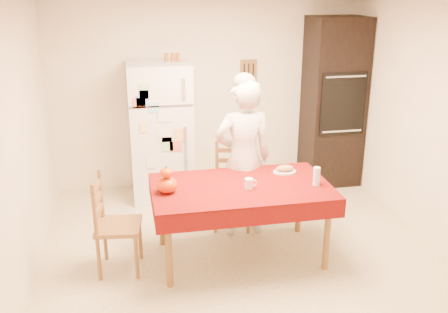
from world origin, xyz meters
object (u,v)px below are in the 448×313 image
object	(u,v)px
pumpkin_lower	(167,185)
dining_table	(241,192)
chair_left	(111,221)
seated_woman	(243,159)
bread_plate	(285,172)
wine_glass	(317,176)
refrigerator	(161,131)
chair_far	(233,182)
oven_cabinet	(333,102)
coffee_mug	(249,184)

from	to	relation	value
pumpkin_lower	dining_table	bearing A→B (deg)	2.05
chair_left	seated_woman	size ratio (longest dim) A/B	0.56
pumpkin_lower	bread_plate	world-z (taller)	pumpkin_lower
pumpkin_lower	wine_glass	size ratio (longest dim) A/B	1.12
bread_plate	refrigerator	bearing A→B (deg)	127.94
refrigerator	chair_far	xyz separation A→B (m)	(0.70, -0.98, -0.34)
seated_woman	bread_plate	xyz separation A→B (m)	(0.37, -0.27, -0.07)
oven_cabinet	bread_plate	distance (m)	1.92
refrigerator	pumpkin_lower	bearing A→B (deg)	-92.72
chair_far	bread_plate	bearing A→B (deg)	-33.52
pumpkin_lower	bread_plate	distance (m)	1.25
refrigerator	oven_cabinet	xyz separation A→B (m)	(2.28, 0.05, 0.25)
seated_woman	bread_plate	distance (m)	0.46
dining_table	chair_left	bearing A→B (deg)	179.92
dining_table	seated_woman	distance (m)	0.55
dining_table	pumpkin_lower	distance (m)	0.72
dining_table	seated_woman	size ratio (longest dim) A/B	1.01
oven_cabinet	coffee_mug	distance (m)	2.45
dining_table	seated_woman	world-z (taller)	seated_woman
chair_left	pumpkin_lower	bearing A→B (deg)	-85.48
oven_cabinet	chair_far	xyz separation A→B (m)	(-1.58, -1.03, -0.59)
oven_cabinet	dining_table	bearing A→B (deg)	-133.46
refrigerator	pumpkin_lower	world-z (taller)	refrigerator
chair_left	coffee_mug	size ratio (longest dim) A/B	9.50
chair_far	wine_glass	bearing A→B (deg)	-38.93
oven_cabinet	chair_left	size ratio (longest dim) A/B	2.32
seated_woman	bread_plate	size ratio (longest dim) A/B	7.05
chair_left	wine_glass	size ratio (longest dim) A/B	5.40
bread_plate	seated_woman	bearing A→B (deg)	143.90
oven_cabinet	dining_table	world-z (taller)	oven_cabinet
coffee_mug	pumpkin_lower	distance (m)	0.76
chair_left	seated_woman	xyz separation A→B (m)	(1.37, 0.51, 0.34)
chair_far	coffee_mug	distance (m)	0.86
refrigerator	chair_far	bearing A→B (deg)	-54.37
seated_woman	wine_glass	size ratio (longest dim) A/B	9.61
chair_far	bread_plate	distance (m)	0.70
dining_table	bread_plate	bearing A→B (deg)	25.16
dining_table	coffee_mug	distance (m)	0.16
dining_table	pumpkin_lower	xyz separation A→B (m)	(-0.71, -0.03, 0.14)
bread_plate	oven_cabinet	bearing A→B (deg)	52.81
pumpkin_lower	coffee_mug	bearing A→B (deg)	-4.75
dining_table	refrigerator	bearing A→B (deg)	110.17
chair_far	chair_left	world-z (taller)	same
coffee_mug	wine_glass	xyz separation A→B (m)	(0.65, -0.03, 0.04)
refrigerator	oven_cabinet	size ratio (longest dim) A/B	0.77
refrigerator	chair_left	bearing A→B (deg)	-109.65
pumpkin_lower	wine_glass	distance (m)	1.42
coffee_mug	bread_plate	xyz separation A→B (m)	(0.46, 0.33, -0.04)
wine_glass	chair_far	bearing A→B (deg)	126.83
chair_far	wine_glass	xyz separation A→B (m)	(0.63, -0.84, 0.34)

